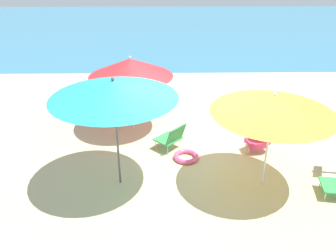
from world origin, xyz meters
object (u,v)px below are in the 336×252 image
Objects in this scene: umbrella_teal at (114,89)px; person_b at (88,102)px; umbrella_yellow at (274,104)px; swim_ring at (186,157)px; umbrella_red at (131,67)px; beach_chair_a at (135,94)px; beach_chair_b at (172,137)px; person_a at (262,133)px.

person_b is (-1.08, 2.78, -1.41)m from umbrella_teal.
umbrella_yellow reaches higher than swim_ring.
umbrella_red reaches higher than person_b.
beach_chair_a is 1.24× the size of swim_ring.
umbrella_teal is at bearing 92.53° from beach_chair_b.
umbrella_teal is 2.33× the size of person_b.
person_a reaches higher than beach_chair_b.
umbrella_teal reaches higher than swim_ring.
umbrella_yellow reaches higher than beach_chair_b.
person_a is 1.70m from swim_ring.
beach_chair_a is at bearing -26.09° from beach_chair_b.
umbrella_red reaches higher than beach_chair_a.
beach_chair_b is (-1.67, 1.29, -1.31)m from umbrella_yellow.
beach_chair_a is at bearing 125.05° from umbrella_yellow.
umbrella_teal reaches higher than person_b.
person_a is 0.98× the size of person_b.
person_b is at bearing 155.77° from umbrella_red.
person_b is at bearing 5.16° from beach_chair_b.
person_a is (0.26, 1.19, -1.19)m from umbrella_yellow.
umbrella_yellow is at bearing 67.53° from person_a.
umbrella_teal is at bearing -147.92° from swim_ring.
person_a is (1.93, -0.11, 0.13)m from beach_chair_b.
beach_chair_a reaches higher than swim_ring.
swim_ring is (1.30, 0.81, -1.83)m from umbrella_teal.
beach_chair_a is (0.05, 3.63, -1.53)m from umbrella_teal.
umbrella_red is 1.87m from beach_chair_b.
umbrella_teal reaches higher than person_a.
beach_chair_a is at bearing 91.43° from umbrella_red.
umbrella_red is (-2.58, 2.36, -0.09)m from umbrella_yellow.
umbrella_yellow is 2.86× the size of beach_chair_b.
umbrella_teal is 1.12× the size of umbrella_red.
umbrella_yellow is 4.73m from beach_chair_a.
umbrella_yellow is 2.31× the size of person_a.
beach_chair_a is 0.72× the size of person_a.
beach_chair_b is 2.63m from person_b.
person_b is at bearing 111.17° from umbrella_teal.
umbrella_teal is at bearing -23.09° from beach_chair_a.
umbrella_red is 2.12× the size of person_a.
beach_chair_b is at bearing 138.22° from person_b.
person_b is (-3.75, 2.89, -1.17)m from umbrella_yellow.
umbrella_red is at bearing 129.96° from swim_ring.
beach_chair_b is at bearing 142.22° from umbrella_yellow.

